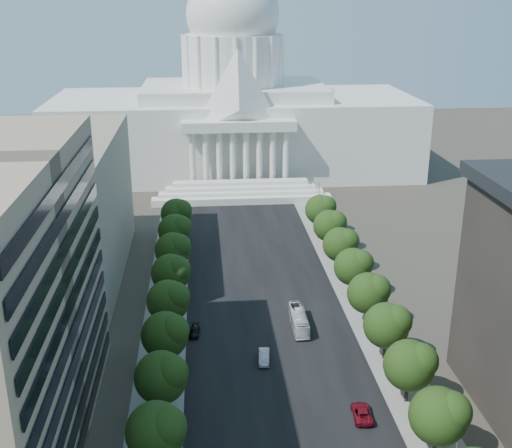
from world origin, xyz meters
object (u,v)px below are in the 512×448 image
object	(u,v)px
car_red	(362,413)
car_dark_b	(194,331)
city_bus	(299,320)
car_silver	(264,357)

from	to	relation	value
car_red	car_dark_b	size ratio (longest dim) A/B	1.28
car_red	city_bus	xyz separation A→B (m)	(-5.03, 27.00, 0.73)
car_silver	city_bus	world-z (taller)	city_bus
car_silver	city_bus	distance (m)	13.23
car_dark_b	car_silver	bearing A→B (deg)	-34.68
car_dark_b	city_bus	bearing A→B (deg)	9.14
car_red	car_dark_b	distance (m)	35.31
car_silver	car_dark_b	xyz separation A→B (m)	(-11.48, 9.84, -0.18)
car_red	city_bus	world-z (taller)	city_bus
car_red	car_dark_b	bearing A→B (deg)	-43.59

